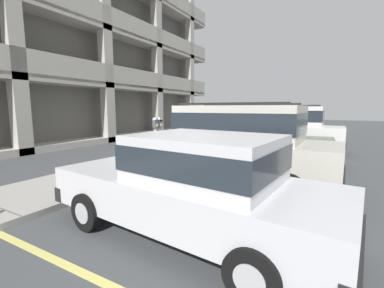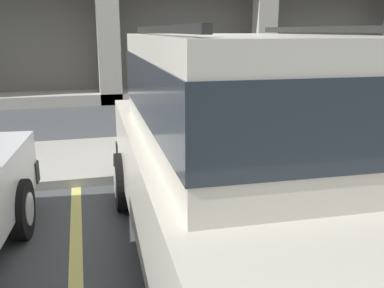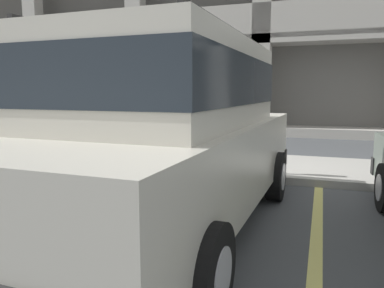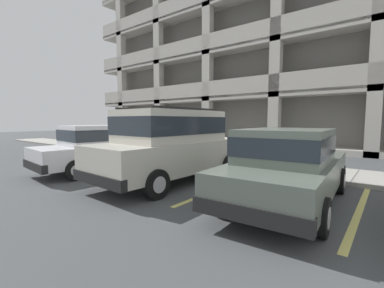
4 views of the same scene
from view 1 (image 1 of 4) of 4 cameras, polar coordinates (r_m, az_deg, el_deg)
ground_plane at (r=7.74m, az=-5.26°, el=-6.71°), size 80.00×80.00×0.10m
sidewalk at (r=8.50m, az=-12.52°, el=-4.76°), size 40.00×2.20×0.12m
parking_stall_lines at (r=8.35m, az=8.51°, el=-5.28°), size 11.79×4.80×0.01m
silver_suv at (r=6.52m, az=10.05°, el=0.62°), size 2.11×4.83×2.03m
red_sedan at (r=3.84m, az=0.45°, el=-8.57°), size 2.15×4.62×1.54m
dark_hatchback at (r=9.60m, az=16.64°, el=1.15°), size 2.02×4.57×1.54m
blue_coupe at (r=12.33m, az=20.12°, el=3.71°), size 2.04×4.79×2.03m
parking_meter_near at (r=7.70m, az=-7.63°, el=2.99°), size 0.35×0.12×1.52m
parking_meter_far at (r=12.85m, az=8.19°, el=4.67°), size 0.35×0.12×1.42m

